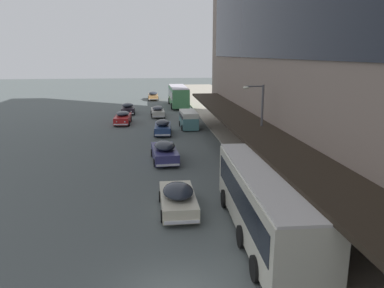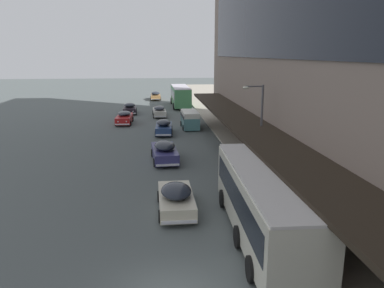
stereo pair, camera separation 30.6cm
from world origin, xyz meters
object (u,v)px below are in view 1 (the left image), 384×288
at_px(pedestrian_at_kerb, 290,196).
at_px(sedan_lead_mid, 163,127).
at_px(sedan_trailing_mid, 165,151).
at_px(sedan_second_mid, 178,198).
at_px(street_lamp, 259,121).
at_px(vw_van, 188,119).
at_px(transit_bus_kerbside_front, 265,200).
at_px(sedan_oncoming_front, 158,111).
at_px(sedan_oncoming_rear, 123,118).
at_px(transit_bus_kerbside_rear, 178,95).
at_px(sedan_lead_near, 128,109).
at_px(sedan_far_back, 153,96).

bearing_deg(pedestrian_at_kerb, sedan_lead_mid, 104.90).
xyz_separation_m(sedan_trailing_mid, pedestrian_at_kerb, (5.99, -11.20, 0.38)).
bearing_deg(sedan_second_mid, street_lamp, 44.97).
bearing_deg(vw_van, transit_bus_kerbside_front, -88.55).
bearing_deg(pedestrian_at_kerb, sedan_oncoming_front, 100.19).
bearing_deg(sedan_second_mid, sedan_lead_mid, 90.04).
bearing_deg(sedan_oncoming_rear, sedan_trailing_mid, -75.68).
distance_m(transit_bus_kerbside_rear, street_lamp, 34.90).
height_order(pedestrian_at_kerb, street_lamp, street_lamp).
xyz_separation_m(transit_bus_kerbside_rear, sedan_lead_near, (-7.72, -6.59, -1.11)).
height_order(transit_bus_kerbside_rear, sedan_oncoming_front, transit_bus_kerbside_rear).
bearing_deg(vw_van, pedestrian_at_kerb, -83.83).
distance_m(transit_bus_kerbside_front, sedan_lead_near, 38.68).
xyz_separation_m(sedan_trailing_mid, vw_van, (3.34, 13.31, 0.29)).
relative_size(transit_bus_kerbside_rear, vw_van, 2.20).
relative_size(transit_bus_kerbside_front, sedan_second_mid, 2.36).
distance_m(sedan_oncoming_front, sedan_oncoming_rear, 6.62).
xyz_separation_m(sedan_oncoming_front, pedestrian_at_kerb, (5.94, -33.06, 0.46)).
relative_size(sedan_far_back, vw_van, 1.05).
xyz_separation_m(transit_bus_kerbside_front, sedan_trailing_mid, (-4.01, 13.21, -1.04)).
xyz_separation_m(transit_bus_kerbside_rear, sedan_oncoming_rear, (-7.93, -14.31, -1.10)).
xyz_separation_m(sedan_second_mid, sedan_lead_mid, (-0.01, 20.04, 0.02)).
height_order(transit_bus_kerbside_rear, sedan_lead_near, transit_bus_kerbside_rear).
height_order(sedan_oncoming_front, sedan_lead_mid, sedan_lead_mid).
height_order(sedan_oncoming_rear, street_lamp, street_lamp).
xyz_separation_m(transit_bus_kerbside_rear, sedan_lead_mid, (-3.35, -20.91, -1.07)).
height_order(transit_bus_kerbside_rear, street_lamp, street_lamp).
relative_size(sedan_lead_near, sedan_oncoming_front, 0.86).
relative_size(transit_bus_kerbside_front, sedan_oncoming_front, 2.17).
bearing_deg(vw_van, sedan_lead_near, 123.34).
bearing_deg(sedan_lead_near, street_lamp, -69.33).
height_order(sedan_trailing_mid, vw_van, vw_van).
xyz_separation_m(sedan_lead_near, sedan_oncoming_rear, (-0.22, -7.72, 0.00)).
bearing_deg(pedestrian_at_kerb, sedan_far_back, 96.88).
bearing_deg(sedan_far_back, vw_van, -82.49).
relative_size(transit_bus_kerbside_rear, sedan_second_mid, 2.18).
height_order(sedan_trailing_mid, pedestrian_at_kerb, pedestrian_at_kerb).
relative_size(sedan_oncoming_rear, sedan_far_back, 1.02).
bearing_deg(sedan_lead_near, sedan_second_mid, -82.74).
height_order(sedan_oncoming_rear, vw_van, vw_van).
distance_m(sedan_lead_near, sedan_trailing_mid, 24.94).
xyz_separation_m(sedan_lead_near, street_lamp, (10.62, -28.14, 3.01)).
bearing_deg(transit_bus_kerbside_front, sedan_lead_mid, 99.04).
distance_m(sedan_oncoming_rear, sedan_lead_mid, 8.04).
xyz_separation_m(sedan_oncoming_front, vw_van, (3.29, -8.55, 0.38)).
bearing_deg(pedestrian_at_kerb, transit_bus_kerbside_front, -134.51).
xyz_separation_m(transit_bus_kerbside_rear, sedan_trailing_mid, (-3.63, -31.19, -1.05)).
bearing_deg(pedestrian_at_kerb, sedan_oncoming_rear, 110.14).
relative_size(sedan_far_back, sedan_second_mid, 1.04).
height_order(sedan_oncoming_rear, sedan_far_back, sedan_far_back).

